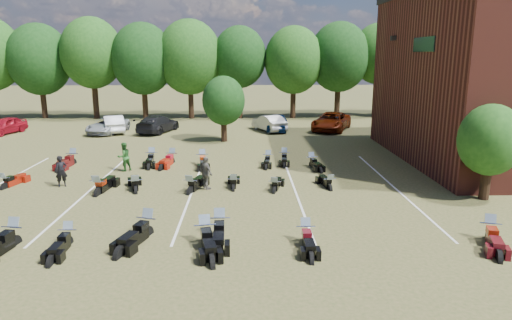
{
  "coord_description": "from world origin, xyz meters",
  "views": [
    {
      "loc": [
        -0.44,
        -18.68,
        6.48
      ],
      "look_at": [
        0.13,
        4.0,
        1.2
      ],
      "focal_mm": 32.0,
      "sensor_mm": 36.0,
      "label": 1
    }
  ],
  "objects_px": {
    "person_black": "(61,171)",
    "motorcycle_14": "(73,164)",
    "person_green": "(124,157)",
    "person_grey": "(206,173)",
    "motorcycle_3": "(220,236)",
    "car_4": "(277,123)",
    "motorcycle_0": "(14,245)",
    "motorcycle_7": "(5,189)",
    "car_0": "(5,126)"
  },
  "relations": [
    {
      "from": "person_black",
      "to": "motorcycle_7",
      "type": "distance_m",
      "value": 2.82
    },
    {
      "from": "motorcycle_0",
      "to": "car_0",
      "type": "bearing_deg",
      "value": 125.06
    },
    {
      "from": "motorcycle_7",
      "to": "motorcycle_3",
      "type": "bearing_deg",
      "value": 162.97
    },
    {
      "from": "person_black",
      "to": "motorcycle_14",
      "type": "distance_m",
      "value": 4.95
    },
    {
      "from": "person_black",
      "to": "motorcycle_14",
      "type": "bearing_deg",
      "value": 75.6
    },
    {
      "from": "motorcycle_7",
      "to": "person_black",
      "type": "bearing_deg",
      "value": -160.4
    },
    {
      "from": "motorcycle_0",
      "to": "motorcycle_3",
      "type": "bearing_deg",
      "value": 13.32
    },
    {
      "from": "car_0",
      "to": "motorcycle_7",
      "type": "height_order",
      "value": "car_0"
    },
    {
      "from": "motorcycle_3",
      "to": "car_0",
      "type": "bearing_deg",
      "value": 128.78
    },
    {
      "from": "motorcycle_7",
      "to": "motorcycle_14",
      "type": "distance_m",
      "value": 5.28
    },
    {
      "from": "motorcycle_0",
      "to": "car_4",
      "type": "bearing_deg",
      "value": 73.44
    },
    {
      "from": "motorcycle_0",
      "to": "motorcycle_7",
      "type": "relative_size",
      "value": 1.19
    },
    {
      "from": "car_0",
      "to": "motorcycle_3",
      "type": "xyz_separation_m",
      "value": [
        19.0,
        -22.35,
        -0.69
      ]
    },
    {
      "from": "car_0",
      "to": "motorcycle_7",
      "type": "xyz_separation_m",
      "value": [
        8.08,
        -16.09,
        -0.69
      ]
    },
    {
      "from": "motorcycle_14",
      "to": "person_black",
      "type": "bearing_deg",
      "value": -70.18
    },
    {
      "from": "car_0",
      "to": "person_green",
      "type": "distance_m",
      "value": 18.24
    },
    {
      "from": "person_green",
      "to": "person_grey",
      "type": "relative_size",
      "value": 1.01
    },
    {
      "from": "car_4",
      "to": "motorcycle_7",
      "type": "relative_size",
      "value": 2.02
    },
    {
      "from": "person_green",
      "to": "motorcycle_0",
      "type": "distance_m",
      "value": 10.45
    },
    {
      "from": "person_black",
      "to": "motorcycle_14",
      "type": "xyz_separation_m",
      "value": [
        -1.2,
        4.74,
        -0.79
      ]
    },
    {
      "from": "person_black",
      "to": "motorcycle_0",
      "type": "height_order",
      "value": "person_black"
    },
    {
      "from": "person_grey",
      "to": "motorcycle_14",
      "type": "relative_size",
      "value": 0.67
    },
    {
      "from": "person_black",
      "to": "person_grey",
      "type": "xyz_separation_m",
      "value": [
        7.27,
        -0.67,
        0.03
      ]
    },
    {
      "from": "person_green",
      "to": "person_grey",
      "type": "distance_m",
      "value": 6.21
    },
    {
      "from": "motorcycle_7",
      "to": "person_green",
      "type": "bearing_deg",
      "value": -133.06
    },
    {
      "from": "car_4",
      "to": "motorcycle_7",
      "type": "distance_m",
      "value": 22.57
    },
    {
      "from": "car_0",
      "to": "motorcycle_3",
      "type": "relative_size",
      "value": 1.61
    },
    {
      "from": "person_black",
      "to": "motorcycle_3",
      "type": "distance_m",
      "value": 10.56
    },
    {
      "from": "motorcycle_3",
      "to": "motorcycle_14",
      "type": "bearing_deg",
      "value": 128.2
    },
    {
      "from": "motorcycle_0",
      "to": "motorcycle_14",
      "type": "distance_m",
      "value": 12.23
    },
    {
      "from": "car_4",
      "to": "person_grey",
      "type": "height_order",
      "value": "person_grey"
    },
    {
      "from": "car_0",
      "to": "person_green",
      "type": "bearing_deg",
      "value": -29.69
    },
    {
      "from": "person_grey",
      "to": "motorcycle_3",
      "type": "xyz_separation_m",
      "value": [
        0.96,
        -5.9,
        -0.82
      ]
    },
    {
      "from": "person_green",
      "to": "person_grey",
      "type": "height_order",
      "value": "person_green"
    },
    {
      "from": "car_0",
      "to": "person_green",
      "type": "relative_size",
      "value": 2.47
    },
    {
      "from": "motorcycle_14",
      "to": "person_grey",
      "type": "bearing_deg",
      "value": -27.01
    },
    {
      "from": "car_0",
      "to": "person_green",
      "type": "height_order",
      "value": "person_green"
    },
    {
      "from": "person_green",
      "to": "motorcycle_3",
      "type": "height_order",
      "value": "person_green"
    },
    {
      "from": "motorcycle_0",
      "to": "motorcycle_3",
      "type": "xyz_separation_m",
      "value": [
        7.1,
        0.69,
        0.0
      ]
    },
    {
      "from": "car_4",
      "to": "motorcycle_0",
      "type": "distance_m",
      "value": 26.42
    },
    {
      "from": "person_black",
      "to": "person_green",
      "type": "xyz_separation_m",
      "value": [
        2.32,
        3.08,
        0.04
      ]
    },
    {
      "from": "person_green",
      "to": "motorcycle_7",
      "type": "height_order",
      "value": "person_green"
    },
    {
      "from": "person_grey",
      "to": "motorcycle_7",
      "type": "xyz_separation_m",
      "value": [
        -9.96,
        0.35,
        -0.82
      ]
    },
    {
      "from": "person_black",
      "to": "motorcycle_7",
      "type": "xyz_separation_m",
      "value": [
        -2.69,
        -0.32,
        -0.79
      ]
    },
    {
      "from": "motorcycle_0",
      "to": "person_grey",
      "type": "bearing_deg",
      "value": 54.78
    },
    {
      "from": "person_green",
      "to": "motorcycle_14",
      "type": "distance_m",
      "value": 3.98
    },
    {
      "from": "motorcycle_3",
      "to": "person_green",
      "type": "bearing_deg",
      "value": 119.82
    },
    {
      "from": "person_black",
      "to": "person_grey",
      "type": "bearing_deg",
      "value": -33.94
    },
    {
      "from": "car_4",
      "to": "person_black",
      "type": "relative_size",
      "value": 2.67
    },
    {
      "from": "car_0",
      "to": "motorcycle_7",
      "type": "bearing_deg",
      "value": -48.94
    }
  ]
}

